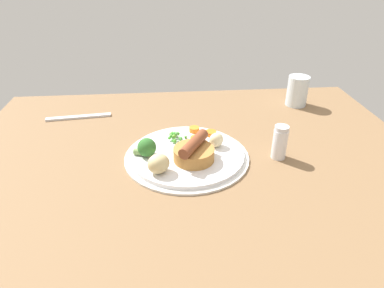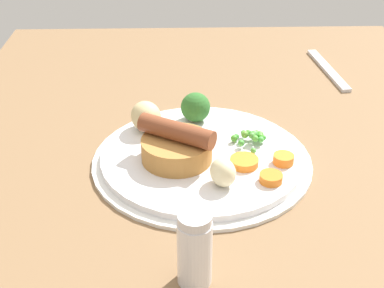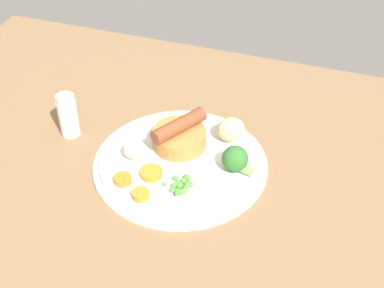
{
  "view_description": "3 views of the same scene",
  "coord_description": "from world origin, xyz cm",
  "views": [
    {
      "loc": [
        -5.9,
        -69.32,
        45.14
      ],
      "look_at": [
        -0.09,
        -1.78,
        6.35
      ],
      "focal_mm": 32.0,
      "sensor_mm": 36.0,
      "label": 1
    },
    {
      "loc": [
        57.61,
        -5.15,
        41.42
      ],
      "look_at": [
        -1.99,
        -3.41,
        5.41
      ],
      "focal_mm": 50.0,
      "sensor_mm": 36.0,
      "label": 2
    },
    {
      "loc": [
        -23.95,
        59.02,
        62.47
      ],
      "look_at": [
        -3.07,
        -2.97,
        7.34
      ],
      "focal_mm": 50.0,
      "sensor_mm": 36.0,
      "label": 3
    }
  ],
  "objects": [
    {
      "name": "carrot_slice_6",
      "position": [
        1.35,
        8.04,
        4.99
      ],
      "size": [
        2.71,
        2.71,
        1.18
      ],
      "primitive_type": "cylinder",
      "rotation": [
        0.0,
        0.0,
        3.11
      ],
      "color": "orange",
      "rests_on": "dinner_plate"
    },
    {
      "name": "broccoli_floret_near",
      "position": [
        -10.43,
        -2.64,
        6.45
      ],
      "size": [
        5.28,
        4.23,
        4.23
      ],
      "rotation": [
        0.0,
        0.0,
        6.04
      ],
      "color": "#2D6628",
      "rests_on": "dinner_plate"
    },
    {
      "name": "dining_table",
      "position": [
        0.0,
        0.0,
        1.5
      ],
      "size": [
        110.0,
        80.0,
        3.0
      ],
      "primitive_type": "cube",
      "color": "brown",
      "rests_on": "ground"
    },
    {
      "name": "sausage_pudding",
      "position": [
        0.11,
        -5.4,
        6.43
      ],
      "size": [
        9.04,
        9.94,
        5.34
      ],
      "rotation": [
        0.0,
        0.0,
        4.18
      ],
      "color": "#AD7538",
      "rests_on": "dinner_plate"
    },
    {
      "name": "pea_pile",
      "position": [
        -3.81,
        4.52,
        5.38
      ],
      "size": [
        4.8,
        4.77,
        1.8
      ],
      "color": "#50A93A",
      "rests_on": "dinner_plate"
    },
    {
      "name": "salt_shaker",
      "position": [
        19.76,
        -3.79,
        6.98
      ],
      "size": [
        3.36,
        3.36,
        8.05
      ],
      "color": "silver",
      "rests_on": "dining_table"
    },
    {
      "name": "carrot_slice_4",
      "position": [
        5.32,
        5.83,
        4.91
      ],
      "size": [
        3.74,
        3.74,
        1.02
      ],
      "primitive_type": "cylinder",
      "rotation": [
        0.0,
        0.0,
        5.17
      ],
      "color": "orange",
      "rests_on": "dinner_plate"
    },
    {
      "name": "fork",
      "position": [
        -30.65,
        21.85,
        3.3
      ],
      "size": [
        18.07,
        3.57,
        0.6
      ],
      "primitive_type": "cube",
      "rotation": [
        0.0,
        0.0,
        0.11
      ],
      "color": "silver",
      "rests_on": "dining_table"
    },
    {
      "name": "potato_chunk_1",
      "position": [
        5.78,
        0.42,
        6.15
      ],
      "size": [
        4.5,
        4.22,
        3.5
      ],
      "primitive_type": "ellipsoid",
      "rotation": [
        0.0,
        0.0,
        3.63
      ],
      "color": "beige",
      "rests_on": "dinner_plate"
    },
    {
      "name": "dinner_plate",
      "position": [
        -1.33,
        -2.13,
        3.57
      ],
      "size": [
        28.7,
        28.7,
        1.4
      ],
      "color": "silver",
      "rests_on": "dining_table"
    },
    {
      "name": "carrot_slice_0",
      "position": [
        1.68,
        3.03,
        4.87
      ],
      "size": [
        4.81,
        4.81,
        0.95
      ],
      "primitive_type": "cylinder",
      "rotation": [
        0.0,
        0.0,
        4.26
      ],
      "color": "orange",
      "rests_on": "dinner_plate"
    },
    {
      "name": "drinking_glass",
      "position": [
        34.52,
        25.87,
        7.53
      ],
      "size": [
        6.29,
        6.29,
        9.07
      ],
      "primitive_type": "cylinder",
      "color": "silver",
      "rests_on": "dining_table"
    },
    {
      "name": "potato_chunk_0",
      "position": [
        -7.72,
        -9.61,
        6.51
      ],
      "size": [
        6.1,
        5.82,
        4.22
      ],
      "primitive_type": "ellipsoid",
      "rotation": [
        0.0,
        0.0,
        3.63
      ],
      "color": "#CCB77F",
      "rests_on": "dinner_plate"
    }
  ]
}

